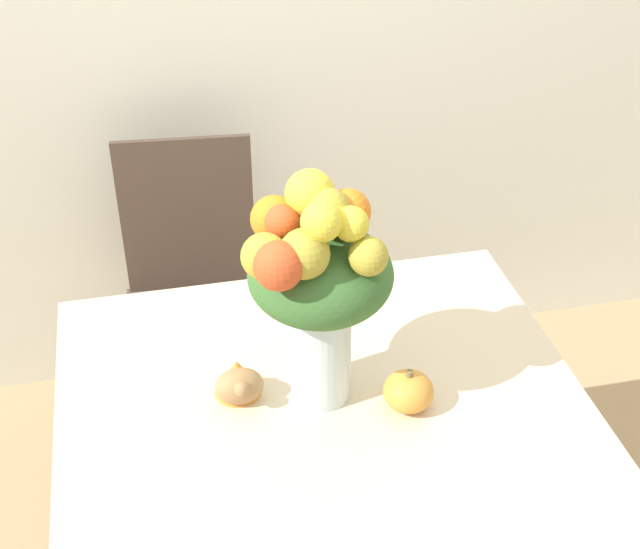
{
  "coord_description": "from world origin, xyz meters",
  "views": [
    {
      "loc": [
        -0.31,
        -1.38,
        2.07
      ],
      "look_at": [
        -0.0,
        0.04,
        1.08
      ],
      "focal_mm": 50.0,
      "sensor_mm": 36.0,
      "label": 1
    }
  ],
  "objects_px": {
    "flower_vase": "(317,281)",
    "dining_chair_near_window": "(194,298)",
    "turkey_figurine": "(238,381)",
    "pumpkin": "(408,391)"
  },
  "relations": [
    {
      "from": "flower_vase",
      "to": "turkey_figurine",
      "type": "bearing_deg",
      "value": 167.68
    },
    {
      "from": "turkey_figurine",
      "to": "dining_chair_near_window",
      "type": "relative_size",
      "value": 0.14
    },
    {
      "from": "dining_chair_near_window",
      "to": "pumpkin",
      "type": "bearing_deg",
      "value": -61.32
    },
    {
      "from": "flower_vase",
      "to": "turkey_figurine",
      "type": "distance_m",
      "value": 0.31
    },
    {
      "from": "pumpkin",
      "to": "dining_chair_near_window",
      "type": "relative_size",
      "value": 0.11
    },
    {
      "from": "flower_vase",
      "to": "turkey_figurine",
      "type": "xyz_separation_m",
      "value": [
        -0.16,
        0.04,
        -0.26
      ]
    },
    {
      "from": "pumpkin",
      "to": "flower_vase",
      "type": "bearing_deg",
      "value": 157.28
    },
    {
      "from": "flower_vase",
      "to": "dining_chair_near_window",
      "type": "height_order",
      "value": "flower_vase"
    },
    {
      "from": "dining_chair_near_window",
      "to": "turkey_figurine",
      "type": "bearing_deg",
      "value": -81.8
    },
    {
      "from": "turkey_figurine",
      "to": "dining_chair_near_window",
      "type": "height_order",
      "value": "dining_chair_near_window"
    }
  ]
}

